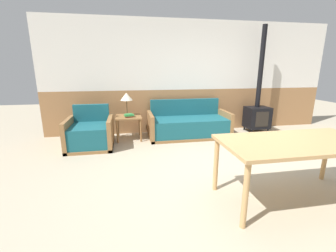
# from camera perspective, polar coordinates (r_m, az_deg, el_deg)

# --- Properties ---
(ground_plane) EXTENTS (16.00, 16.00, 0.00)m
(ground_plane) POSITION_cam_1_polar(r_m,az_deg,el_deg) (3.67, 17.71, -11.75)
(ground_plane) COLOR #B2A58C
(wall_back) EXTENTS (7.20, 0.06, 2.70)m
(wall_back) POSITION_cam_1_polar(r_m,az_deg,el_deg) (5.75, 6.34, 12.12)
(wall_back) COLOR #996B42
(wall_back) RESTS_ON ground_plane
(couch) EXTENTS (1.87, 0.86, 0.84)m
(couch) POSITION_cam_1_polar(r_m,az_deg,el_deg) (5.32, 5.21, 0.13)
(couch) COLOR olive
(couch) RESTS_ON ground_plane
(armchair) EXTENTS (0.89, 0.88, 0.83)m
(armchair) POSITION_cam_1_polar(r_m,az_deg,el_deg) (4.84, -19.11, -2.03)
(armchair) COLOR olive
(armchair) RESTS_ON ground_plane
(side_table) EXTENTS (0.56, 0.56, 0.53)m
(side_table) POSITION_cam_1_polar(r_m,az_deg,el_deg) (5.14, -9.95, 1.59)
(side_table) COLOR olive
(side_table) RESTS_ON ground_plane
(table_lamp) EXTENTS (0.27, 0.27, 0.51)m
(table_lamp) POSITION_cam_1_polar(r_m,az_deg,el_deg) (5.15, -10.50, 7.19)
(table_lamp) COLOR #4C3823
(table_lamp) RESTS_ON side_table
(book_stack) EXTENTS (0.23, 0.19, 0.07)m
(book_stack) POSITION_cam_1_polar(r_m,az_deg,el_deg) (5.02, -9.85, 2.67)
(book_stack) COLOR #B22823
(book_stack) RESTS_ON side_table
(dining_table) EXTENTS (1.78, 0.88, 0.76)m
(dining_table) POSITION_cam_1_polar(r_m,az_deg,el_deg) (3.04, 29.88, -4.61)
(dining_table) COLOR tan
(dining_table) RESTS_ON ground_plane
(wood_stove) EXTENTS (0.57, 0.45, 2.57)m
(wood_stove) POSITION_cam_1_polar(r_m,az_deg,el_deg) (6.11, 21.81, 3.87)
(wood_stove) COLOR black
(wood_stove) RESTS_ON ground_plane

